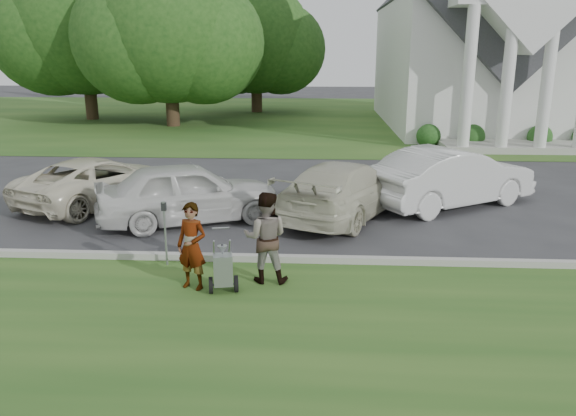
# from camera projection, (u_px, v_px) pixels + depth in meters

# --- Properties ---
(ground) EXTENTS (120.00, 120.00, 0.00)m
(ground) POSITION_uv_depth(u_px,v_px,m) (292.00, 273.00, 11.06)
(ground) COLOR #333335
(ground) RESTS_ON ground
(grass_strip) EXTENTS (80.00, 7.00, 0.01)m
(grass_strip) POSITION_uv_depth(u_px,v_px,m) (282.00, 350.00, 8.18)
(grass_strip) COLOR #244D1A
(grass_strip) RESTS_ON ground
(church_lawn) EXTENTS (80.00, 30.00, 0.01)m
(church_lawn) POSITION_uv_depth(u_px,v_px,m) (312.00, 117.00, 37.02)
(church_lawn) COLOR #244D1A
(church_lawn) RESTS_ON ground
(curb) EXTENTS (80.00, 0.18, 0.15)m
(curb) POSITION_uv_depth(u_px,v_px,m) (294.00, 259.00, 11.57)
(curb) COLOR #9E9E93
(curb) RESTS_ON ground
(church) EXTENTS (9.19, 19.00, 24.10)m
(church) POSITION_uv_depth(u_px,v_px,m) (474.00, 19.00, 31.19)
(church) COLOR white
(church) RESTS_ON ground
(tree_left) EXTENTS (10.63, 8.40, 9.71)m
(tree_left) POSITION_uv_depth(u_px,v_px,m) (168.00, 34.00, 31.25)
(tree_left) COLOR #332316
(tree_left) RESTS_ON ground
(tree_far) EXTENTS (11.64, 9.20, 10.73)m
(tree_far) POSITION_uv_depth(u_px,v_px,m) (84.00, 26.00, 34.31)
(tree_far) COLOR #332316
(tree_far) RESTS_ON ground
(tree_back) EXTENTS (9.61, 7.60, 8.89)m
(tree_back) POSITION_uv_depth(u_px,v_px,m) (256.00, 43.00, 38.83)
(tree_back) COLOR #332316
(tree_back) RESTS_ON ground
(striping_cart) EXTENTS (0.63, 1.10, 0.97)m
(striping_cart) POSITION_uv_depth(u_px,v_px,m) (223.00, 271.00, 10.06)
(striping_cart) COLOR black
(striping_cart) RESTS_ON ground
(person_left) EXTENTS (0.69, 0.57, 1.61)m
(person_left) POSITION_uv_depth(u_px,v_px,m) (192.00, 247.00, 10.11)
(person_left) COLOR #999999
(person_left) RESTS_ON ground
(person_right) EXTENTS (0.86, 0.67, 1.73)m
(person_right) POSITION_uv_depth(u_px,v_px,m) (266.00, 238.00, 10.41)
(person_right) COLOR #999999
(person_right) RESTS_ON ground
(parking_meter_near) EXTENTS (0.10, 0.09, 1.35)m
(parking_meter_near) POSITION_uv_depth(u_px,v_px,m) (165.00, 226.00, 11.21)
(parking_meter_near) COLOR #92949A
(parking_meter_near) RESTS_ON ground
(car_a) EXTENTS (4.05, 5.28, 1.33)m
(car_a) POSITION_uv_depth(u_px,v_px,m) (98.00, 181.00, 15.92)
(car_a) COLOR beige
(car_a) RESTS_ON ground
(car_b) EXTENTS (4.93, 3.48, 1.56)m
(car_b) POSITION_uv_depth(u_px,v_px,m) (189.00, 192.00, 14.13)
(car_b) COLOR silver
(car_b) RESTS_ON ground
(car_c) EXTENTS (4.00, 5.40, 1.46)m
(car_c) POSITION_uv_depth(u_px,v_px,m) (344.00, 189.00, 14.68)
(car_c) COLOR beige
(car_c) RESTS_ON ground
(car_d) EXTENTS (5.17, 4.18, 1.65)m
(car_d) POSITION_uv_depth(u_px,v_px,m) (451.00, 177.00, 15.61)
(car_d) COLOR silver
(car_d) RESTS_ON ground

